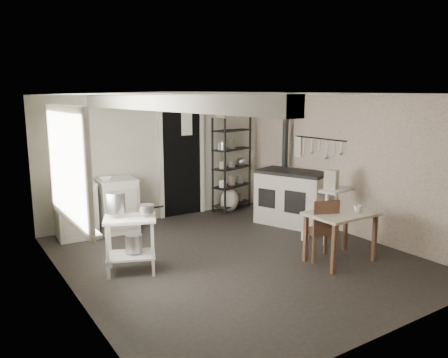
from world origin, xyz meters
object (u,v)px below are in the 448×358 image
flour_sack (230,200)px  shelf_rack (232,163)px  prep_table (131,243)px  stove (292,200)px  chair (321,226)px  work_table (340,235)px  base_cabinets (97,207)px  stockpot (116,203)px

flour_sack → shelf_rack: bearing=41.7°
prep_table → stove: stove is taller
chair → flour_sack: size_ratio=1.98×
stove → flour_sack: stove is taller
shelf_rack → work_table: (-0.36, -3.22, -0.57)m
base_cabinets → flour_sack: (2.67, 0.01, -0.22)m
stockpot → chair: stockpot is taller
stove → flour_sack: bearing=87.2°
stockpot → shelf_rack: shelf_rack is taller
shelf_rack → chair: shelf_rack is taller
shelf_rack → chair: (-0.52, -3.00, -0.46)m
stove → work_table: bearing=-132.5°
work_table → flour_sack: (0.23, 3.11, -0.14)m
base_cabinets → chair: (2.28, -2.88, 0.03)m
prep_table → stockpot: 0.57m
shelf_rack → flour_sack: (-0.13, -0.11, -0.71)m
chair → shelf_rack: bearing=101.8°
shelf_rack → prep_table: bearing=-165.0°
stockpot → chair: bearing=-23.3°
base_cabinets → chair: chair is taller
prep_table → base_cabinets: base_cabinets is taller
stockpot → work_table: (2.72, -1.32, -0.56)m
flour_sack → prep_table: bearing=-146.1°
stockpot → work_table: stockpot is taller
prep_table → work_table: 2.86m
work_table → stove: bearing=68.8°
stockpot → shelf_rack: size_ratio=0.14×
stove → chair: chair is taller
stockpot → stove: size_ratio=0.21×
prep_table → flour_sack: bearing=33.9°
stockpot → flour_sack: size_ratio=0.58×
chair → work_table: bearing=-31.3°
shelf_rack → flour_sack: shelf_rack is taller
base_cabinets → chair: 3.67m
stove → chair: size_ratio=1.39×
work_table → chair: 0.29m
shelf_rack → base_cabinets: bearing=163.3°
prep_table → base_cabinets: (0.14, 1.88, 0.06)m
shelf_rack → flour_sack: 0.73m
flour_sack → stockpot: bearing=-148.8°
work_table → flour_sack: work_table is taller
shelf_rack → chair: size_ratio=2.10×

